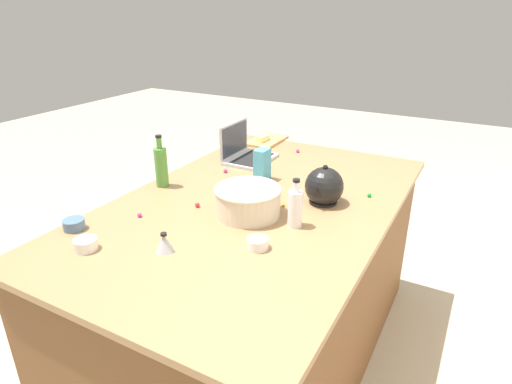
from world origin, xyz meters
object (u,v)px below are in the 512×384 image
Objects in this scene: ramekin_wide at (258,243)px; kitchen_timer at (164,243)px; mixing_bowl_large at (248,200)px; candy_bag at (262,165)px; bottle_olive at (161,166)px; laptop at (245,152)px; cutting_board at (266,141)px; butter_stick_left at (263,138)px; bottle_vinegar at (295,207)px; kettle at (324,187)px; ramekin_medium at (86,244)px; ramekin_small at (74,224)px.

ramekin_wide is 1.08× the size of kitchen_timer.
candy_bag is (-0.39, -0.14, 0.02)m from mixing_bowl_large.
bottle_olive is 1.57× the size of candy_bag.
laptop is 0.39m from cutting_board.
butter_stick_left is (-0.97, -0.43, -0.03)m from mixing_bowl_large.
mixing_bowl_large reaches higher than kitchen_timer.
bottle_vinegar is 0.53m from candy_bag.
bottle_vinegar is (-0.00, 0.22, 0.02)m from mixing_bowl_large.
bottle_vinegar reaches higher than mixing_bowl_large.
mixing_bowl_large is 1.73× the size of candy_bag.
butter_stick_left is at bearing -170.23° from laptop.
laptop is 1.05× the size of mixing_bowl_large.
mixing_bowl_large is 3.55× the size of ramekin_wide.
kettle is 1.05m from ramekin_medium.
ramekin_wide is (0.51, -0.07, -0.06)m from kettle.
cutting_board is at bearing -156.76° from mixing_bowl_large.
mixing_bowl_large is 1.38× the size of kettle.
ramekin_medium is (1.52, 0.05, -0.01)m from butter_stick_left.
bottle_olive is at bearing -52.43° from candy_bag.
ramekin_small is 0.77m from ramekin_wide.
ramekin_small and ramekin_medium have the same top height.
ramekin_wide is at bearing 122.39° from kitchen_timer.
kettle is (0.35, 0.62, 0.03)m from laptop.
cutting_board is (-1.01, -0.66, -0.07)m from bottle_vinegar.
candy_bag is at bearing 25.57° from cutting_board.
mixing_bowl_large is 0.44m from kitchen_timer.
ramekin_small is (1.43, -0.12, -0.01)m from butter_stick_left.
kettle is 1.25× the size of candy_bag.
kettle reaches higher than mixing_bowl_large.
bottle_olive reaches higher than kitchen_timer.
ramekin_wide is (0.23, 0.17, -0.05)m from mixing_bowl_large.
bottle_olive is at bearing -113.25° from ramekin_wide.
butter_stick_left is 1.35m from ramekin_wide.
bottle_vinegar reaches higher than cutting_board.
ramekin_wide is at bearing 36.90° from mixing_bowl_large.
butter_stick_left is at bearing -135.35° from kettle.
cutting_board is (-0.94, 0.11, -0.10)m from bottle_olive.
ramekin_wide is at bearing 26.94° from butter_stick_left.
mixing_bowl_large is at bearing 164.09° from kitchen_timer.
kettle is at bearing 104.38° from bottle_olive.
butter_stick_left is 1.44m from ramekin_small.
ramekin_medium is (1.18, -0.01, -0.02)m from laptop.
laptop is 4.03× the size of kitchen_timer.
kitchen_timer is (0.70, -0.36, -0.04)m from kettle.
mixing_bowl_large is 0.95× the size of cutting_board.
bottle_olive reaches higher than ramekin_small.
butter_stick_left is 1.26× the size of ramekin_medium.
ramekin_wide is 0.35m from kitchen_timer.
ramekin_small is at bearing -4.99° from butter_stick_left.
bottle_vinegar reaches higher than ramekin_wide.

